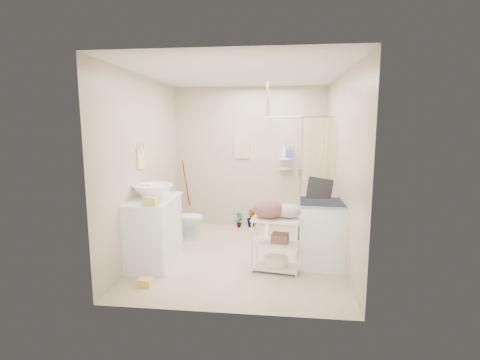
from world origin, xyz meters
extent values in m
plane|color=beige|center=(0.00, 0.00, 0.00)|extent=(3.20, 3.20, 0.00)
cube|color=silver|center=(0.00, 0.00, 2.60)|extent=(2.80, 3.20, 0.04)
cube|color=#C3B497|center=(0.00, 1.60, 1.30)|extent=(2.80, 0.04, 2.60)
cube|color=#C3B497|center=(0.00, -1.60, 1.30)|extent=(2.80, 0.04, 2.60)
cube|color=#C3B497|center=(-1.40, 0.00, 1.30)|extent=(0.04, 3.20, 2.60)
cube|color=#C3B497|center=(1.40, 0.00, 1.30)|extent=(0.04, 3.20, 2.60)
cube|color=silver|center=(-1.16, -0.38, 0.46)|extent=(0.62, 1.06, 0.91)
imported|color=white|center=(-1.16, -0.35, 1.01)|extent=(0.59, 0.59, 0.19)
cube|color=gold|center=(-1.03, -0.77, 0.96)|extent=(0.21, 0.18, 0.10)
cube|color=#F5E64B|center=(-1.02, -1.10, 0.06)|extent=(0.25, 0.21, 0.13)
imported|color=white|center=(-1.04, 0.73, 0.34)|extent=(0.67, 0.39, 0.67)
imported|color=#955434|center=(-0.19, 1.42, 0.15)|extent=(0.19, 0.18, 0.30)
imported|color=#995930|center=(0.06, 1.47, 0.18)|extent=(0.24, 0.22, 0.36)
cube|color=beige|center=(-0.15, 1.58, 1.50)|extent=(0.28, 0.03, 0.42)
imported|color=white|center=(0.63, 1.53, 1.44)|extent=(0.11, 0.11, 0.25)
imported|color=#4256B7|center=(0.74, 1.51, 1.42)|extent=(0.10, 0.10, 0.19)
cube|color=white|center=(1.14, -0.19, 0.44)|extent=(0.64, 0.66, 0.88)
camera|label=1|loc=(0.53, -4.86, 1.89)|focal=26.00mm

